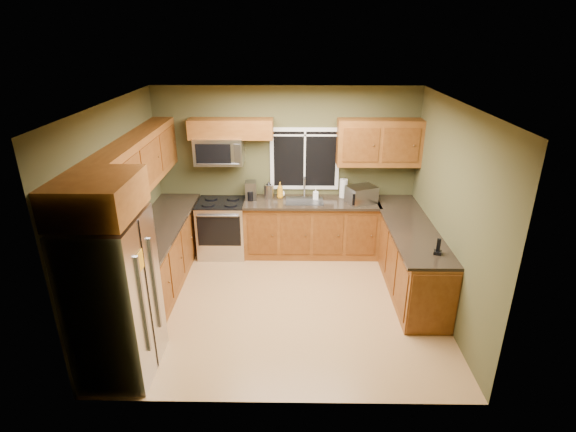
{
  "coord_description": "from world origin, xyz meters",
  "views": [
    {
      "loc": [
        0.13,
        -5.26,
        3.5
      ],
      "look_at": [
        0.05,
        0.35,
        1.15
      ],
      "focal_mm": 28.0,
      "sensor_mm": 36.0,
      "label": 1
    }
  ],
  "objects_px": {
    "range": "(222,228)",
    "toaster_oven": "(361,195)",
    "refrigerator": "(115,298)",
    "kettle": "(269,191)",
    "coffee_maker": "(251,191)",
    "soap_bottle_b": "(316,194)",
    "cordless_phone": "(438,249)",
    "soap_bottle_a": "(280,190)",
    "soap_bottle_c": "(281,192)",
    "paper_towel_roll": "(343,188)",
    "microwave": "(219,151)"
  },
  "relations": [
    {
      "from": "cordless_phone",
      "to": "microwave",
      "type": "bearing_deg",
      "value": 146.68
    },
    {
      "from": "soap_bottle_a",
      "to": "cordless_phone",
      "type": "relative_size",
      "value": 1.28
    },
    {
      "from": "soap_bottle_c",
      "to": "paper_towel_roll",
      "type": "bearing_deg",
      "value": -0.05
    },
    {
      "from": "range",
      "to": "soap_bottle_c",
      "type": "xyz_separation_m",
      "value": [
        0.97,
        0.21,
        0.55
      ]
    },
    {
      "from": "coffee_maker",
      "to": "soap_bottle_c",
      "type": "xyz_separation_m",
      "value": [
        0.49,
        0.11,
        -0.06
      ]
    },
    {
      "from": "refrigerator",
      "to": "coffee_maker",
      "type": "xyz_separation_m",
      "value": [
        1.17,
        2.87,
        0.18
      ]
    },
    {
      "from": "refrigerator",
      "to": "toaster_oven",
      "type": "height_order",
      "value": "refrigerator"
    },
    {
      "from": "microwave",
      "to": "soap_bottle_c",
      "type": "distance_m",
      "value": 1.21
    },
    {
      "from": "soap_bottle_c",
      "to": "cordless_phone",
      "type": "bearing_deg",
      "value": -45.54
    },
    {
      "from": "soap_bottle_a",
      "to": "soap_bottle_c",
      "type": "distance_m",
      "value": 0.08
    },
    {
      "from": "range",
      "to": "paper_towel_roll",
      "type": "xyz_separation_m",
      "value": [
        1.99,
        0.21,
        0.62
      ]
    },
    {
      "from": "soap_bottle_b",
      "to": "soap_bottle_c",
      "type": "xyz_separation_m",
      "value": [
        -0.56,
        0.11,
        -0.02
      ]
    },
    {
      "from": "coffee_maker",
      "to": "soap_bottle_a",
      "type": "bearing_deg",
      "value": 6.95
    },
    {
      "from": "range",
      "to": "cordless_phone",
      "type": "distance_m",
      "value": 3.49
    },
    {
      "from": "coffee_maker",
      "to": "cordless_phone",
      "type": "bearing_deg",
      "value": -37.58
    },
    {
      "from": "kettle",
      "to": "cordless_phone",
      "type": "distance_m",
      "value": 2.92
    },
    {
      "from": "soap_bottle_a",
      "to": "cordless_phone",
      "type": "height_order",
      "value": "soap_bottle_a"
    },
    {
      "from": "range",
      "to": "soap_bottle_b",
      "type": "distance_m",
      "value": 1.63
    },
    {
      "from": "range",
      "to": "paper_towel_roll",
      "type": "distance_m",
      "value": 2.09
    },
    {
      "from": "refrigerator",
      "to": "range",
      "type": "distance_m",
      "value": 2.89
    },
    {
      "from": "coffee_maker",
      "to": "paper_towel_roll",
      "type": "distance_m",
      "value": 1.51
    },
    {
      "from": "toaster_oven",
      "to": "paper_towel_roll",
      "type": "distance_m",
      "value": 0.37
    },
    {
      "from": "cordless_phone",
      "to": "range",
      "type": "bearing_deg",
      "value": 148.57
    },
    {
      "from": "kettle",
      "to": "soap_bottle_a",
      "type": "bearing_deg",
      "value": 4.05
    },
    {
      "from": "toaster_oven",
      "to": "cordless_phone",
      "type": "relative_size",
      "value": 2.58
    },
    {
      "from": "kettle",
      "to": "cordless_phone",
      "type": "height_order",
      "value": "kettle"
    },
    {
      "from": "microwave",
      "to": "coffee_maker",
      "type": "relative_size",
      "value": 2.6
    },
    {
      "from": "microwave",
      "to": "soap_bottle_b",
      "type": "distance_m",
      "value": 1.68
    },
    {
      "from": "kettle",
      "to": "soap_bottle_c",
      "type": "bearing_deg",
      "value": 18.98
    },
    {
      "from": "soap_bottle_b",
      "to": "microwave",
      "type": "bearing_deg",
      "value": 178.57
    },
    {
      "from": "refrigerator",
      "to": "soap_bottle_b",
      "type": "bearing_deg",
      "value": 52.27
    },
    {
      "from": "paper_towel_roll",
      "to": "soap_bottle_c",
      "type": "bearing_deg",
      "value": 179.95
    },
    {
      "from": "refrigerator",
      "to": "coffee_maker",
      "type": "bearing_deg",
      "value": 67.82
    },
    {
      "from": "paper_towel_roll",
      "to": "soap_bottle_a",
      "type": "bearing_deg",
      "value": -176.94
    },
    {
      "from": "coffee_maker",
      "to": "soap_bottle_a",
      "type": "relative_size",
      "value": 1.11
    },
    {
      "from": "range",
      "to": "toaster_oven",
      "type": "bearing_deg",
      "value": -1.27
    },
    {
      "from": "refrigerator",
      "to": "kettle",
      "type": "xyz_separation_m",
      "value": [
        1.46,
        2.91,
        0.17
      ]
    },
    {
      "from": "soap_bottle_a",
      "to": "soap_bottle_b",
      "type": "relative_size",
      "value": 1.43
    },
    {
      "from": "refrigerator",
      "to": "soap_bottle_c",
      "type": "xyz_separation_m",
      "value": [
        1.66,
        2.98,
        0.11
      ]
    },
    {
      "from": "toaster_oven",
      "to": "paper_towel_roll",
      "type": "height_order",
      "value": "paper_towel_roll"
    },
    {
      "from": "range",
      "to": "microwave",
      "type": "bearing_deg",
      "value": 90.02
    },
    {
      "from": "refrigerator",
      "to": "microwave",
      "type": "height_order",
      "value": "microwave"
    },
    {
      "from": "microwave",
      "to": "paper_towel_roll",
      "type": "relative_size",
      "value": 2.27
    },
    {
      "from": "paper_towel_roll",
      "to": "cordless_phone",
      "type": "bearing_deg",
      "value": -64.5
    },
    {
      "from": "toaster_oven",
      "to": "soap_bottle_c",
      "type": "xyz_separation_m",
      "value": [
        -1.27,
        0.26,
        -0.06
      ]
    },
    {
      "from": "toaster_oven",
      "to": "soap_bottle_c",
      "type": "bearing_deg",
      "value": 168.42
    },
    {
      "from": "soap_bottle_b",
      "to": "cordless_phone",
      "type": "bearing_deg",
      "value": -53.28
    },
    {
      "from": "refrigerator",
      "to": "range",
      "type": "bearing_deg",
      "value": 76.03
    },
    {
      "from": "soap_bottle_c",
      "to": "soap_bottle_a",
      "type": "bearing_deg",
      "value": -108.44
    },
    {
      "from": "toaster_oven",
      "to": "cordless_phone",
      "type": "xyz_separation_m",
      "value": [
        0.7,
        -1.75,
        -0.07
      ]
    }
  ]
}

